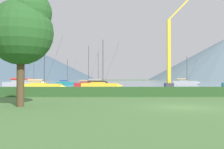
{
  "coord_description": "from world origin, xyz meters",
  "views": [
    {
      "loc": [
        -4.75,
        -18.16,
        1.87
      ],
      "look_at": [
        -4.17,
        59.95,
        3.02
      ],
      "focal_mm": 44.94,
      "sensor_mm": 36.0,
      "label": 1
    }
  ],
  "objects_px": {
    "sailboat_slip_4": "(22,84)",
    "sailboat_slip_8": "(100,85)",
    "park_tree": "(23,28)",
    "sailboat_slip_12": "(185,82)",
    "sailboat_slip_0": "(41,86)",
    "sailboat_slip_2": "(23,82)",
    "dock_crane": "(170,56)",
    "sailboat_slip_3": "(66,83)",
    "sailboat_slip_6": "(87,84)",
    "sailboat_slip_7": "(97,82)",
    "sailboat_slip_10": "(32,82)"
  },
  "relations": [
    {
      "from": "sailboat_slip_6",
      "to": "sailboat_slip_8",
      "type": "height_order",
      "value": "sailboat_slip_6"
    },
    {
      "from": "sailboat_slip_2",
      "to": "sailboat_slip_3",
      "type": "distance_m",
      "value": 25.82
    },
    {
      "from": "sailboat_slip_12",
      "to": "park_tree",
      "type": "distance_m",
      "value": 74.45
    },
    {
      "from": "sailboat_slip_3",
      "to": "sailboat_slip_12",
      "type": "xyz_separation_m",
      "value": [
        36.11,
        6.5,
        0.14
      ]
    },
    {
      "from": "sailboat_slip_6",
      "to": "sailboat_slip_7",
      "type": "bearing_deg",
      "value": 105.39
    },
    {
      "from": "sailboat_slip_0",
      "to": "sailboat_slip_8",
      "type": "bearing_deg",
      "value": 35.66
    },
    {
      "from": "sailboat_slip_4",
      "to": "sailboat_slip_8",
      "type": "relative_size",
      "value": 1.43
    },
    {
      "from": "sailboat_slip_2",
      "to": "dock_crane",
      "type": "distance_m",
      "value": 55.84
    },
    {
      "from": "sailboat_slip_2",
      "to": "sailboat_slip_6",
      "type": "xyz_separation_m",
      "value": [
        25.53,
        -34.15,
        -0.15
      ]
    },
    {
      "from": "sailboat_slip_8",
      "to": "sailboat_slip_0",
      "type": "bearing_deg",
      "value": -134.37
    },
    {
      "from": "sailboat_slip_7",
      "to": "sailboat_slip_10",
      "type": "height_order",
      "value": "sailboat_slip_10"
    },
    {
      "from": "park_tree",
      "to": "sailboat_slip_12",
      "type": "bearing_deg",
      "value": 66.71
    },
    {
      "from": "sailboat_slip_7",
      "to": "sailboat_slip_12",
      "type": "xyz_separation_m",
      "value": [
        28.06,
        -11.72,
        0.03
      ]
    },
    {
      "from": "sailboat_slip_10",
      "to": "sailboat_slip_12",
      "type": "relative_size",
      "value": 1.32
    },
    {
      "from": "sailboat_slip_0",
      "to": "sailboat_slip_8",
      "type": "relative_size",
      "value": 1.03
    },
    {
      "from": "sailboat_slip_4",
      "to": "sailboat_slip_6",
      "type": "xyz_separation_m",
      "value": [
        12.81,
        6.64,
        -0.18
      ]
    },
    {
      "from": "park_tree",
      "to": "sailboat_slip_3",
      "type": "bearing_deg",
      "value": 96.22
    },
    {
      "from": "sailboat_slip_2",
      "to": "sailboat_slip_3",
      "type": "height_order",
      "value": "sailboat_slip_2"
    },
    {
      "from": "sailboat_slip_8",
      "to": "sailboat_slip_6",
      "type": "bearing_deg",
      "value": 117.96
    },
    {
      "from": "sailboat_slip_6",
      "to": "sailboat_slip_10",
      "type": "xyz_separation_m",
      "value": [
        -18.49,
        21.15,
        0.13
      ]
    },
    {
      "from": "sailboat_slip_6",
      "to": "sailboat_slip_12",
      "type": "relative_size",
      "value": 1.08
    },
    {
      "from": "sailboat_slip_2",
      "to": "sailboat_slip_7",
      "type": "bearing_deg",
      "value": 17.23
    },
    {
      "from": "sailboat_slip_12",
      "to": "dock_crane",
      "type": "bearing_deg",
      "value": -100.7
    },
    {
      "from": "sailboat_slip_0",
      "to": "sailboat_slip_7",
      "type": "xyz_separation_m",
      "value": [
        6.61,
        53.1,
        0.02
      ]
    },
    {
      "from": "sailboat_slip_3",
      "to": "sailboat_slip_7",
      "type": "relative_size",
      "value": 0.67
    },
    {
      "from": "sailboat_slip_4",
      "to": "park_tree",
      "type": "distance_m",
      "value": 41.37
    },
    {
      "from": "sailboat_slip_7",
      "to": "sailboat_slip_8",
      "type": "distance_m",
      "value": 47.06
    },
    {
      "from": "sailboat_slip_7",
      "to": "sailboat_slip_10",
      "type": "relative_size",
      "value": 0.95
    },
    {
      "from": "sailboat_slip_3",
      "to": "park_tree",
      "type": "height_order",
      "value": "park_tree"
    },
    {
      "from": "dock_crane",
      "to": "sailboat_slip_0",
      "type": "bearing_deg",
      "value": -140.57
    },
    {
      "from": "sailboat_slip_3",
      "to": "sailboat_slip_0",
      "type": "bearing_deg",
      "value": -80.77
    },
    {
      "from": "sailboat_slip_4",
      "to": "sailboat_slip_6",
      "type": "bearing_deg",
      "value": 37.39
    },
    {
      "from": "sailboat_slip_8",
      "to": "park_tree",
      "type": "xyz_separation_m",
      "value": [
        -4.12,
        -33.0,
        4.62
      ]
    },
    {
      "from": "sailboat_slip_7",
      "to": "dock_crane",
      "type": "xyz_separation_m",
      "value": [
        18.82,
        -32.19,
        6.63
      ]
    },
    {
      "from": "sailboat_slip_0",
      "to": "sailboat_slip_2",
      "type": "xyz_separation_m",
      "value": [
        -19.67,
        53.18,
        0.08
      ]
    },
    {
      "from": "sailboat_slip_4",
      "to": "sailboat_slip_8",
      "type": "distance_m",
      "value": 17.52
    },
    {
      "from": "sailboat_slip_6",
      "to": "sailboat_slip_8",
      "type": "bearing_deg",
      "value": -57.97
    },
    {
      "from": "sailboat_slip_4",
      "to": "sailboat_slip_6",
      "type": "height_order",
      "value": "sailboat_slip_4"
    },
    {
      "from": "dock_crane",
      "to": "sailboat_slip_10",
      "type": "bearing_deg",
      "value": 153.15
    },
    {
      "from": "sailboat_slip_12",
      "to": "sailboat_slip_2",
      "type": "bearing_deg",
      "value": -178.67
    },
    {
      "from": "sailboat_slip_0",
      "to": "sailboat_slip_4",
      "type": "xyz_separation_m",
      "value": [
        -6.96,
        12.39,
        0.11
      ]
    },
    {
      "from": "sailboat_slip_4",
      "to": "park_tree",
      "type": "bearing_deg",
      "value": -62.7
    },
    {
      "from": "sailboat_slip_0",
      "to": "sailboat_slip_2",
      "type": "relative_size",
      "value": 0.81
    },
    {
      "from": "sailboat_slip_12",
      "to": "sailboat_slip_3",
      "type": "bearing_deg",
      "value": -156.22
    },
    {
      "from": "sailboat_slip_0",
      "to": "dock_crane",
      "type": "xyz_separation_m",
      "value": [
        25.43,
        20.91,
        6.65
      ]
    },
    {
      "from": "sailboat_slip_7",
      "to": "park_tree",
      "type": "xyz_separation_m",
      "value": [
        -1.32,
        -79.97,
        4.6
      ]
    },
    {
      "from": "sailboat_slip_3",
      "to": "park_tree",
      "type": "relative_size",
      "value": 0.96
    },
    {
      "from": "sailboat_slip_6",
      "to": "sailboat_slip_0",
      "type": "bearing_deg",
      "value": -90.47
    },
    {
      "from": "sailboat_slip_0",
      "to": "sailboat_slip_4",
      "type": "distance_m",
      "value": 14.21
    },
    {
      "from": "sailboat_slip_0",
      "to": "sailboat_slip_6",
      "type": "relative_size",
      "value": 0.98
    }
  ]
}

